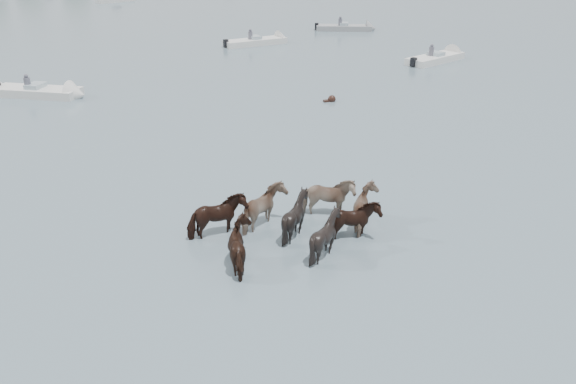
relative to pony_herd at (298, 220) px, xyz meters
name	(u,v)px	position (x,y,z in m)	size (l,w,h in m)	color
ground	(303,265)	(-0.51, -1.61, -0.57)	(400.00, 400.00, 0.00)	#4A5F6A
pony_herd	(298,220)	(0.00, 0.00, 0.00)	(6.41, 3.98, 1.58)	black
swimming_pony	(331,100)	(7.68, 13.35, -0.46)	(0.72, 0.44, 0.44)	black
motorboat_b	(49,93)	(-6.96, 20.35, -0.34)	(5.51, 4.34, 1.92)	silver
motorboat_c	(264,41)	(10.03, 31.05, -0.34)	(5.97, 2.25, 1.92)	silver
motorboat_d	(441,57)	(19.95, 20.04, -0.34)	(5.80, 3.34, 1.92)	silver
motorboat_e	(352,28)	(20.14, 34.35, -0.34)	(5.75, 3.86, 1.92)	gray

